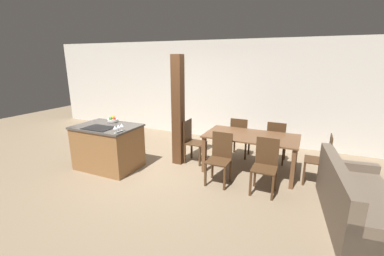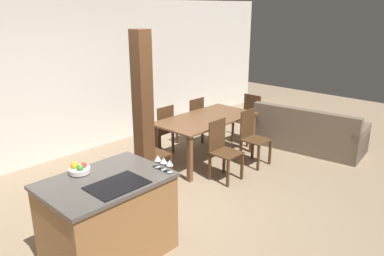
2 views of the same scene
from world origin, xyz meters
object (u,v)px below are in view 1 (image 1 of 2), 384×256
fruit_bowl (113,120)px  timber_post (178,111)px  dining_chair_far_left (239,137)px  couch (358,205)px  dining_chair_near_left (220,157)px  wine_glass_near (115,128)px  dining_chair_far_right (276,141)px  wine_glass_far (122,125)px  dining_table (251,140)px  dining_chair_near_right (265,165)px  wine_glass_middle (118,126)px  dining_chair_foot_end (321,159)px  dining_chair_head_end (192,140)px  kitchen_island (108,147)px

fruit_bowl → timber_post: bearing=21.7°
dining_chair_far_left → couch: size_ratio=0.46×
dining_chair_near_left → couch: size_ratio=0.46×
wine_glass_near → dining_chair_far_right: wine_glass_near is taller
wine_glass_far → dining_chair_far_right: wine_glass_far is taller
fruit_bowl → couch: size_ratio=0.11×
dining_table → dining_chair_near_right: dining_chair_near_right is taller
wine_glass_far → timber_post: size_ratio=0.06×
wine_glass_far → dining_chair_far_left: 2.64m
dining_chair_far_left → timber_post: size_ratio=0.40×
dining_chair_near_left → dining_chair_far_right: (0.80, 1.39, 0.00)m
wine_glass_middle → wine_glass_far: 0.09m
wine_glass_middle → dining_table: 2.55m
wine_glass_near → dining_chair_foot_end: 3.74m
dining_chair_head_end → dining_chair_near_left: bearing=-128.7°
kitchen_island → dining_chair_far_right: bearing=28.7°
dining_chair_near_left → dining_chair_far_left: same height
dining_chair_head_end → wine_glass_middle: bearing=145.2°
kitchen_island → dining_chair_foot_end: 4.11m
dining_chair_head_end → timber_post: size_ratio=0.40×
wine_glass_middle → timber_post: (0.65, 1.11, 0.13)m
dining_table → dining_chair_far_left: dining_chair_far_left is taller
dining_chair_far_left → dining_chair_head_end: same height
dining_chair_far_left → timber_post: timber_post is taller
wine_glass_far → dining_chair_foot_end: (3.43, 1.20, -0.53)m
dining_chair_far_right → dining_chair_near_right: bearing=90.0°
dining_chair_near_right → dining_chair_far_left: size_ratio=1.00×
wine_glass_far → wine_glass_middle: bearing=-90.0°
kitchen_island → dining_chair_near_right: bearing=5.9°
timber_post → dining_chair_far_right: bearing=24.6°
dining_chair_far_right → timber_post: timber_post is taller
kitchen_island → fruit_bowl: fruit_bowl is taller
kitchen_island → couch: bearing=-0.6°
fruit_bowl → dining_chair_near_right: size_ratio=0.24×
dining_chair_near_right → dining_chair_far_right: bearing=90.0°
dining_chair_head_end → wine_glass_far: bearing=143.3°
dining_chair_foot_end → couch: 1.18m
dining_chair_far_left → dining_chair_foot_end: bearing=157.4°
dining_chair_far_right → dining_chair_foot_end: 1.11m
dining_chair_near_left → kitchen_island: bearing=-172.1°
kitchen_island → wine_glass_middle: size_ratio=9.10×
dining_table → dining_chair_head_end: bearing=180.0°
wine_glass_middle → dining_chair_foot_end: size_ratio=0.15×
dining_chair_far_left → dining_table: bearing=120.1°
fruit_bowl → dining_chair_head_end: fruit_bowl is taller
dining_chair_far_left → kitchen_island: bearing=36.4°
kitchen_island → wine_glass_middle: 0.84m
dining_chair_far_left → dining_chair_far_right: (0.80, 0.00, 0.00)m
wine_glass_near → dining_chair_foot_end: size_ratio=0.15×
wine_glass_middle → wine_glass_far: size_ratio=1.00×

